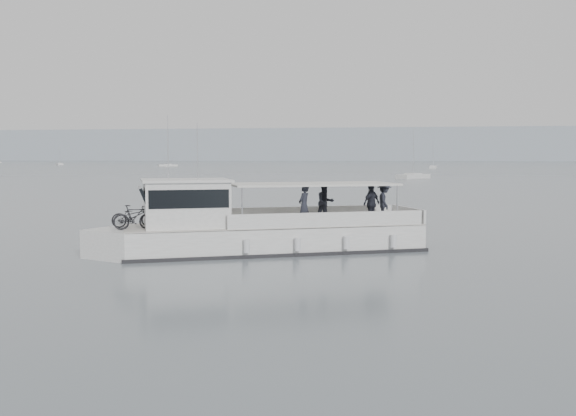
# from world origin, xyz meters

# --- Properties ---
(ground) EXTENTS (1400.00, 1400.00, 0.00)m
(ground) POSITION_xyz_m (0.00, 0.00, 0.00)
(ground) COLOR #545F63
(ground) RESTS_ON ground
(headland) EXTENTS (1400.00, 90.00, 28.00)m
(headland) POSITION_xyz_m (0.00, 560.00, 14.00)
(headland) COLOR #939EA8
(headland) RESTS_ON ground
(tour_boat) EXTENTS (11.78, 7.12, 5.13)m
(tour_boat) POSITION_xyz_m (-1.00, -2.33, 0.84)
(tour_boat) COLOR white
(tour_boat) RESTS_ON ground
(moored_fleet) EXTENTS (378.02, 328.39, 11.07)m
(moored_fleet) POSITION_xyz_m (-58.92, 187.63, 0.36)
(moored_fleet) COLOR white
(moored_fleet) RESTS_ON ground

